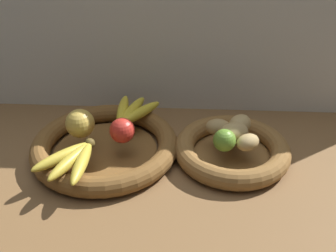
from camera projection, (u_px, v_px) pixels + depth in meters
ground_plane at (176, 168)px, 100.45cm from camera, size 140.00×90.00×3.00cm
back_wall at (181, 22)px, 110.29cm from camera, size 140.00×3.00×55.00cm
fruit_bowl_left at (105, 146)px, 101.97cm from camera, size 38.56×38.56×5.17cm
fruit_bowl_right at (232, 150)px, 100.44cm from camera, size 29.98×29.98×5.17cm
apple_red_right at (122, 130)px, 97.27cm from camera, size 6.46×6.46×6.46cm
apple_golden_left at (80, 123)px, 99.11cm from camera, size 7.48×7.48×7.48cm
banana_bunch_front at (72, 159)px, 90.10cm from camera, size 13.21×17.06×2.88cm
banana_bunch_back at (131, 112)px, 108.85cm from camera, size 12.80×17.19×2.88cm
potato_small at (248, 142)px, 95.00cm from camera, size 7.74×7.34×4.11cm
potato_oblong at (219, 127)px, 100.33cm from camera, size 7.41×5.91×4.45cm
potato_back at (240, 124)px, 101.34cm from camera, size 8.36×8.83×4.80cm
potato_large at (234, 133)px, 97.62cm from camera, size 9.42×8.35×5.05cm
lime_near at (224, 140)px, 94.28cm from camera, size 5.63×5.63×5.63cm
chili_pepper at (234, 135)px, 99.41cm from camera, size 11.10×5.42×2.07cm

